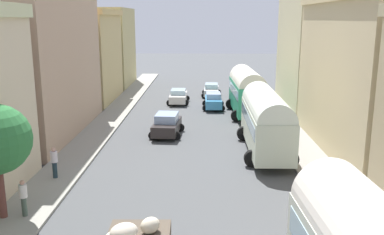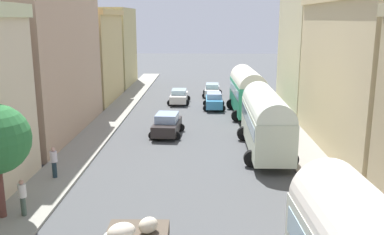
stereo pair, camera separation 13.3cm
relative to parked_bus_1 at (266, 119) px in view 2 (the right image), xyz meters
name	(u,v)px [view 2 (the right image)]	position (x,y,z in m)	size (l,w,h in m)	color
ground_plane	(193,134)	(-4.75, 4.49, -2.25)	(154.00, 154.00, 0.00)	#494B4D
sidewalk_left	(98,132)	(-12.00, 4.49, -2.18)	(2.50, 70.00, 0.14)	gray
sidewalk_right	(289,134)	(2.50, 4.49, -2.18)	(2.50, 70.00, 0.14)	gray
building_left_2	(40,56)	(-15.98, 4.45, 3.59)	(5.99, 14.32, 11.63)	tan
building_left_3	(87,56)	(-16.03, 17.45, 2.48)	(6.12, 10.13, 9.40)	tan
building_left_4	(111,47)	(-15.86, 28.31, 2.66)	(5.21, 9.68, 9.82)	tan
building_right_2	(358,76)	(5.76, 0.46, 2.73)	(4.43, 14.41, 9.91)	#CFBB8C
building_right_3	(319,40)	(6.54, 13.09, 4.34)	(5.59, 10.23, 13.17)	beige
parked_bus_1	(266,119)	(0.00, 0.00, 0.00)	(3.25, 8.98, 4.04)	beige
parked_bus_2	(247,90)	(-0.06, 11.05, 0.07)	(3.39, 8.30, 4.18)	#2A9568
car_0	(167,125)	(-6.67, 4.03, -1.42)	(2.52, 4.06, 1.66)	#2A2422
car_1	(179,96)	(-6.45, 16.34, -1.50)	(2.27, 4.06, 1.45)	silver
car_3	(214,101)	(-2.94, 13.73, -1.46)	(2.15, 3.85, 1.56)	#408FC3
car_4	(212,90)	(-2.96, 20.38, -1.50)	(2.28, 4.06, 1.46)	silver
pedestrian_0	(54,161)	(-11.98, -5.12, -1.20)	(0.54, 0.54, 1.84)	#20323D
pedestrian_1	(22,197)	(-11.78, -9.66, -1.23)	(0.41, 0.41, 1.78)	#405147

